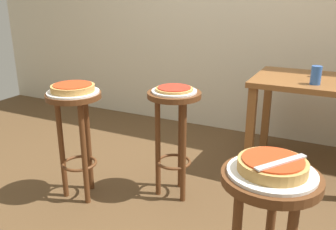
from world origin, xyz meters
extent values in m
plane|color=brown|center=(0.00, 0.00, 0.00)|extent=(6.00, 6.00, 0.00)
cylinder|color=#5B3319|center=(0.84, -0.64, 0.72)|extent=(0.35, 0.35, 0.03)
cylinder|color=white|center=(0.84, -0.64, 0.74)|extent=(0.31, 0.31, 0.01)
cylinder|color=tan|center=(0.84, -0.64, 0.77)|extent=(0.24, 0.24, 0.04)
cylinder|color=red|center=(0.84, -0.64, 0.79)|extent=(0.21, 0.21, 0.01)
cylinder|color=#5B3319|center=(-0.50, -0.10, 0.72)|extent=(0.35, 0.35, 0.03)
cylinder|color=#5B3319|center=(-0.50, 0.01, 0.35)|extent=(0.04, 0.04, 0.70)
cylinder|color=#5B3319|center=(-0.59, -0.16, 0.35)|extent=(0.04, 0.04, 0.70)
cylinder|color=#5B3319|center=(-0.40, -0.16, 0.35)|extent=(0.04, 0.04, 0.70)
torus|color=#5B3319|center=(-0.50, -0.10, 0.25)|extent=(0.24, 0.24, 0.02)
cylinder|color=white|center=(-0.50, -0.10, 0.74)|extent=(0.33, 0.33, 0.01)
cylinder|color=tan|center=(-0.50, -0.10, 0.77)|extent=(0.27, 0.27, 0.04)
cylinder|color=red|center=(-0.50, -0.10, 0.79)|extent=(0.24, 0.24, 0.01)
cylinder|color=#5B3319|center=(0.07, 0.20, 0.72)|extent=(0.35, 0.35, 0.03)
cylinder|color=#5B3319|center=(0.07, 0.31, 0.35)|extent=(0.04, 0.04, 0.70)
cylinder|color=#5B3319|center=(-0.03, 0.15, 0.35)|extent=(0.04, 0.04, 0.70)
cylinder|color=#5B3319|center=(0.16, 0.15, 0.35)|extent=(0.04, 0.04, 0.70)
torus|color=#5B3319|center=(0.07, 0.20, 0.25)|extent=(0.24, 0.24, 0.02)
cylinder|color=silver|center=(0.07, 0.20, 0.74)|extent=(0.29, 0.29, 0.01)
cylinder|color=tan|center=(0.07, 0.20, 0.76)|extent=(0.24, 0.24, 0.01)
cylinder|color=red|center=(0.07, 0.20, 0.77)|extent=(0.21, 0.21, 0.01)
cube|color=brown|center=(0.87, 1.00, 0.72)|extent=(0.93, 0.68, 0.04)
cube|color=brown|center=(0.46, 0.71, 0.35)|extent=(0.06, 0.06, 0.70)
cube|color=brown|center=(0.46, 1.29, 0.35)|extent=(0.06, 0.06, 0.70)
cylinder|color=#3360B2|center=(0.85, 0.82, 0.81)|extent=(0.07, 0.07, 0.13)
cylinder|color=white|center=(0.84, 1.08, 0.78)|extent=(0.04, 0.04, 0.08)
cube|color=silver|center=(0.87, -0.66, 0.80)|extent=(0.14, 0.20, 0.01)
camera|label=1|loc=(1.02, -1.79, 1.33)|focal=38.20mm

